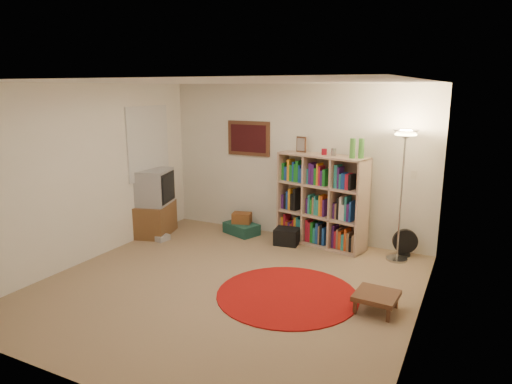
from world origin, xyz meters
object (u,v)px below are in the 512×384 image
floor_lamp (404,153)px  suitcase (241,229)px  side_table (376,296)px  bookshelf (320,202)px  floor_fan (405,243)px  tv_stand (154,203)px

floor_lamp → suitcase: size_ratio=2.82×
suitcase → side_table: bearing=-12.8°
suitcase → side_table: side_table is taller
bookshelf → floor_lamp: 1.52m
bookshelf → side_table: bookshelf is taller
floor_fan → tv_stand: tv_stand is taller
tv_stand → floor_fan: bearing=-4.7°
floor_fan → suitcase: size_ratio=0.62×
tv_stand → suitcase: tv_stand is taller
tv_stand → suitcase: (1.31, 0.67, -0.45)m
tv_stand → side_table: tv_stand is taller
suitcase → floor_lamp: bearing=19.3°
side_table → bookshelf: bearing=124.8°
tv_stand → side_table: size_ratio=2.32×
floor_lamp → floor_fan: size_ratio=4.57×
bookshelf → floor_fan: size_ratio=4.19×
bookshelf → tv_stand: 2.78m
tv_stand → suitcase: bearing=10.7°
bookshelf → floor_lamp: (1.23, -0.17, 0.86)m
suitcase → floor_fan: bearing=23.9°
floor_lamp → tv_stand: floor_lamp is taller
floor_lamp → tv_stand: (-3.90, -0.60, -1.02)m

